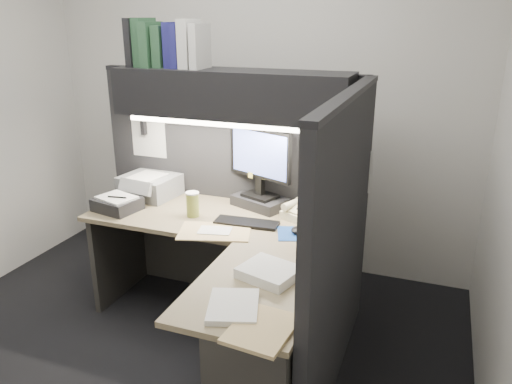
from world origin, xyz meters
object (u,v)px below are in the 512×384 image
desk (230,308)px  coffee_cup (193,205)px  monitor (260,177)px  overhead_shelf (231,94)px  telephone (302,212)px  notebook_stack (117,204)px  printer (150,186)px  keyboard (247,223)px

desk → coffee_cup: bearing=133.3°
monitor → coffee_cup: bearing=-117.4°
overhead_shelf → telephone: overhead_shelf is taller
notebook_stack → desk: bearing=-22.8°
printer → keyboard: bearing=-9.3°
keyboard → notebook_stack: 0.91m
desk → notebook_stack: bearing=157.2°
printer → overhead_shelf: bearing=7.0°
telephone → keyboard: bearing=-121.2°
desk → notebook_stack: size_ratio=6.08×
desk → telephone: 0.82m
coffee_cup → notebook_stack: bearing=-170.9°
overhead_shelf → monitor: overhead_shelf is taller
keyboard → coffee_cup: size_ratio=2.61×
overhead_shelf → printer: 0.95m
keyboard → telephone: (0.30, 0.22, 0.03)m
coffee_cup → notebook_stack: coffee_cup is taller
printer → coffee_cup: bearing=-20.4°
overhead_shelf → coffee_cup: (-0.18, -0.25, -0.69)m
keyboard → telephone: size_ratio=1.88×
desk → coffee_cup: 0.79m
desk → printer: size_ratio=4.50×
overhead_shelf → keyboard: overhead_shelf is taller
overhead_shelf → coffee_cup: size_ratio=10.05×
monitor → notebook_stack: 0.98m
coffee_cup → notebook_stack: (-0.53, -0.08, -0.04)m
monitor → telephone: bearing=4.8°
keyboard → telephone: telephone is taller
monitor → printer: size_ratio=1.44×
monitor → keyboard: 0.38m
overhead_shelf → desk: bearing=-68.2°
telephone → notebook_stack: (-1.20, -0.30, 0.00)m
overhead_shelf → printer: bearing=179.9°
telephone → printer: size_ratio=0.57×
monitor → desk: bearing=-60.3°
keyboard → notebook_stack: size_ratio=1.44×
keyboard → printer: 0.89m
overhead_shelf → monitor: size_ratio=2.84×
monitor → coffee_cup: (-0.35, -0.31, -0.14)m
printer → notebook_stack: 0.34m
coffee_cup → keyboard: bearing=-0.8°
monitor → telephone: (0.33, -0.09, -0.17)m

